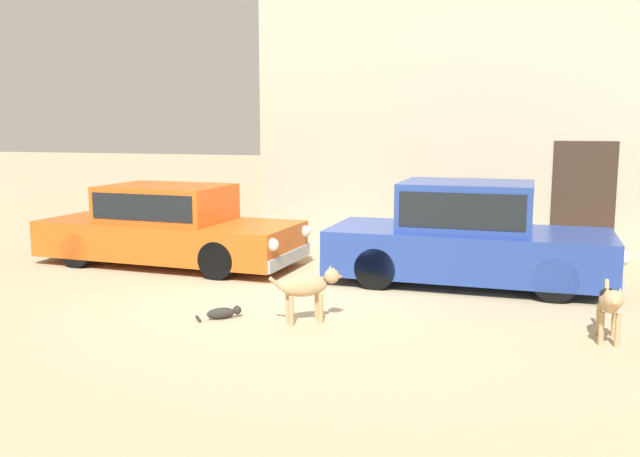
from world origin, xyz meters
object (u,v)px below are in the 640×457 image
object	(u,v)px
stray_dog_tan	(610,302)
stray_cat	(223,313)
stray_dog_spotted	(310,287)
parked_sedan_second	(467,234)
parked_sedan_nearest	(169,225)

from	to	relation	value
stray_dog_tan	stray_cat	world-z (taller)	stray_dog_tan
stray_dog_spotted	parked_sedan_second	bearing A→B (deg)	22.81
stray_cat	stray_dog_tan	bearing A→B (deg)	-32.64
parked_sedan_nearest	stray_dog_spotted	xyz separation A→B (m)	(3.38, -2.68, -0.24)
parked_sedan_second	parked_sedan_nearest	bearing A→B (deg)	-179.30
parked_sedan_second	stray_dog_spotted	bearing A→B (deg)	-121.06
parked_sedan_second	stray_dog_tan	xyz separation A→B (m)	(1.75, -2.47, -0.29)
parked_sedan_nearest	stray_dog_spotted	size ratio (longest dim) A/B	5.71
parked_sedan_second	stray_dog_spotted	world-z (taller)	parked_sedan_second
parked_sedan_nearest	stray_dog_tan	world-z (taller)	parked_sedan_nearest
parked_sedan_nearest	parked_sedan_second	distance (m)	5.04
parked_sedan_second	stray_dog_tan	world-z (taller)	parked_sedan_second
parked_sedan_second	stray_cat	size ratio (longest dim) A/B	8.08
stray_dog_spotted	stray_dog_tan	world-z (taller)	stray_dog_tan
parked_sedan_nearest	stray_cat	xyz separation A→B (m)	(2.29, -2.84, -0.60)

